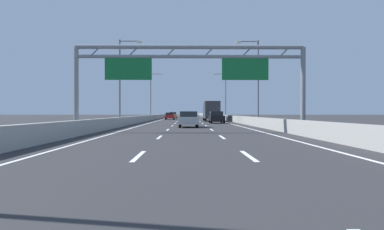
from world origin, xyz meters
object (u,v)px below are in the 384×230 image
streetlamp_left_far (152,93)px  silver_car (189,119)px  orange_car (173,115)px  streetlamp_right_mid (256,77)px  sign_gantry (189,66)px  black_car (217,117)px  box_truck (211,111)px  streetlamp_right_far (224,93)px  streetlamp_left_mid (122,77)px  red_car (170,116)px

streetlamp_left_far → silver_car: (7.38, -39.75, -4.62)m
orange_car → streetlamp_right_mid: bearing=-77.3°
sign_gantry → black_car: size_ratio=3.77×
streetlamp_right_mid → box_truck: 20.07m
streetlamp_right_mid → streetlamp_right_far: size_ratio=1.00×
silver_car → streetlamp_left_far: bearing=100.5°
streetlamp_left_far → box_truck: size_ratio=1.09×
streetlamp_left_mid → red_car: streetlamp_left_mid is taller
red_car → streetlamp_left_far: bearing=152.2°
sign_gantry → box_truck: sign_gantry is taller
sign_gantry → silver_car: sign_gantry is taller
sign_gantry → streetlamp_right_mid: (7.52, 13.99, 0.56)m
orange_car → silver_car: size_ratio=1.12×
sign_gantry → streetlamp_left_mid: (-7.41, 13.99, 0.56)m
orange_car → black_car: bearing=-79.9°
black_car → streetlamp_right_mid: bearing=-64.4°
streetlamp_right_mid → red_car: streetlamp_right_mid is taller
streetlamp_right_mid → streetlamp_left_far: size_ratio=1.00×
streetlamp_right_mid → streetlamp_left_mid: bearing=180.0°
orange_car → box_truck: (7.44, -30.08, 0.96)m
streetlamp_right_mid → box_truck: bearing=100.9°
streetlamp_left_far → black_car: (11.17, -26.49, -4.61)m
streetlamp_left_far → black_car: streetlamp_left_far is taller
red_car → silver_car: size_ratio=1.02×
streetlamp_left_mid → streetlamp_right_far: (14.93, 34.33, 0.00)m
sign_gantry → streetlamp_right_far: (7.52, 48.32, 0.56)m
streetlamp_right_far → black_car: streetlamp_right_far is taller
black_car → streetlamp_left_far: bearing=112.9°
silver_car → orange_car: bearing=93.8°
orange_car → red_car: orange_car is taller
silver_car → red_car: bearing=95.4°
streetlamp_left_mid → orange_car: 49.82m
box_truck → streetlamp_left_mid: bearing=-120.1°
streetlamp_right_far → red_car: (-11.11, -2.02, -4.67)m
streetlamp_left_far → red_car: bearing=-27.8°
streetlamp_right_mid → streetlamp_left_far: same height
streetlamp_right_far → orange_car: streetlamp_right_far is taller
red_car → streetlamp_right_mid: bearing=-71.0°
silver_car → streetlamp_left_mid: bearing=143.7°
orange_car → red_car: bearing=-89.8°
sign_gantry → streetlamp_left_far: size_ratio=1.78×
silver_car → box_truck: size_ratio=0.48×
streetlamp_right_mid → silver_car: (-7.55, -5.42, -4.62)m
streetlamp_right_far → silver_car: bearing=-100.8°
orange_car → red_car: size_ratio=1.10×
streetlamp_left_mid → black_car: size_ratio=2.11×
streetlamp_right_far → box_truck: 15.84m
silver_car → sign_gantry: bearing=-89.8°
streetlamp_left_far → box_truck: 19.04m
streetlamp_left_mid → silver_car: (7.38, -5.42, -4.62)m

